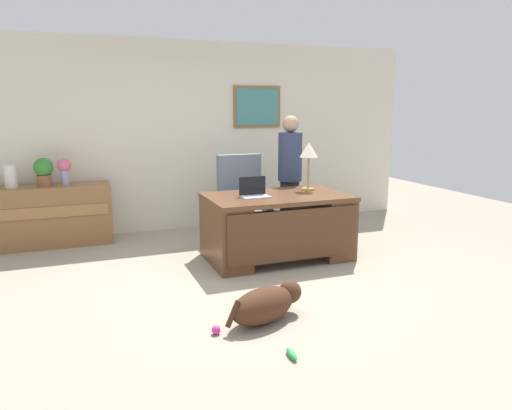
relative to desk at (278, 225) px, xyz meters
The scene contains 14 objects.
ground_plane 0.98m from the desk, 130.91° to the right, with size 12.00×12.00×0.00m, color #9E937F.
back_wall 2.22m from the desk, 106.48° to the left, with size 7.00×0.16×2.70m.
desk is the anchor object (origin of this frame).
credenza 2.98m from the desk, 147.94° to the left, with size 1.51×0.50×0.78m.
armchair 0.95m from the desk, 96.24° to the left, with size 0.60×0.59×1.15m.
person_standing 1.05m from the desk, 56.94° to the left, with size 0.32×0.32×1.66m.
dog_lying 1.76m from the desk, 116.78° to the right, with size 0.77×0.50×0.30m.
laptop 0.51m from the desk, behind, with size 0.32×0.22×0.22m.
desk_lamp 0.97m from the desk, 21.69° to the left, with size 0.22×0.22×0.59m.
vase_with_flowers 2.86m from the desk, 145.63° to the left, with size 0.17×0.17×0.34m.
vase_empty 3.38m from the desk, 151.70° to the left, with size 0.15×0.15×0.28m, color silver.
potted_plant 3.06m from the desk, 148.27° to the left, with size 0.24×0.24×0.36m.
dog_toy_ball 2.08m from the desk, 127.36° to the right, with size 0.07×0.07×0.07m, color #D8338C.
dog_toy_bone 2.36m from the desk, 111.09° to the right, with size 0.17×0.05×0.05m, color green.
Camera 1 is at (-1.64, -4.39, 1.77)m, focal length 33.89 mm.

